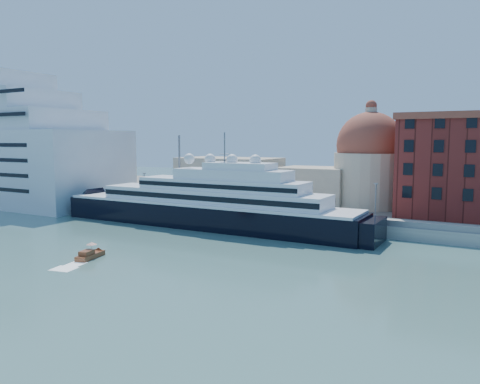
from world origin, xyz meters
The scene contains 9 objects.
ground centered at (0.00, 0.00, 0.00)m, with size 400.00×400.00×0.00m, color #38615F.
quay centered at (0.00, 34.00, 1.25)m, with size 180.00×10.00×2.50m, color gray.
land centered at (0.00, 75.00, 1.00)m, with size 260.00×72.00×2.00m, color slate.
quay_fence centered at (0.00, 29.50, 3.10)m, with size 180.00×0.10×1.20m, color slate.
superyacht centered at (-8.34, 23.00, 4.23)m, with size 81.95×11.36×24.49m.
service_barge centered at (-57.64, 21.58, 0.69)m, with size 11.05×4.98×2.40m.
water_taxi centered at (-6.31, -10.20, 0.65)m, with size 3.06×6.00×2.72m.
church centered at (6.39, 57.72, 10.91)m, with size 66.00×18.00×25.50m.
lamp_posts centered at (-12.67, 32.27, 9.84)m, with size 120.80×2.40×18.00m.
Camera 1 is at (51.61, -63.45, 19.25)m, focal length 35.00 mm.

